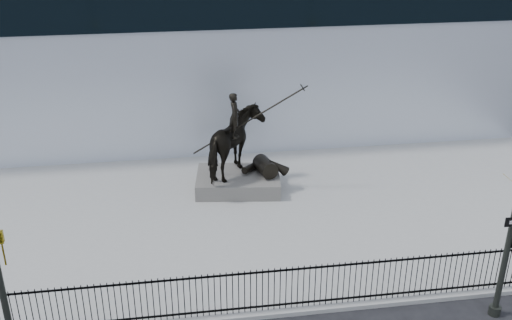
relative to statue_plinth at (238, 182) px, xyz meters
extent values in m
cube|color=gray|center=(-0.24, -2.40, -0.40)|extent=(30.00, 12.00, 0.15)
cube|color=silver|center=(-0.24, 10.60, 4.02)|extent=(44.00, 14.00, 9.00)
cube|color=black|center=(-0.24, -8.15, -0.18)|extent=(22.00, 0.05, 0.05)
cube|color=black|center=(-0.24, -8.15, 1.07)|extent=(22.00, 0.05, 0.05)
cube|color=black|center=(-0.24, -8.15, 0.42)|extent=(22.00, 0.03, 1.50)
cube|color=#5D5A55|center=(0.00, 0.00, 0.00)|extent=(3.79, 2.85, 0.66)
imported|color=black|center=(0.00, 0.00, 1.72)|extent=(2.71, 3.06, 2.79)
imported|color=black|center=(-0.11, 0.01, 3.00)|extent=(0.54, 0.74, 1.89)
cylinder|color=black|center=(0.38, -0.05, 2.71)|extent=(4.46, 0.65, 2.84)
imported|color=#AC8D13|center=(-7.02, -9.20, 3.22)|extent=(0.16, 0.20, 1.00)
cylinder|color=#242722|center=(6.76, -9.20, -0.33)|extent=(0.36, 0.36, 0.30)
camera|label=1|loc=(-2.63, -22.64, 11.45)|focal=42.00mm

